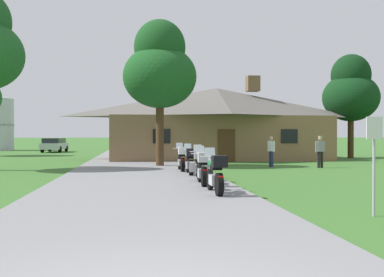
{
  "coord_description": "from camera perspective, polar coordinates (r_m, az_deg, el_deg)",
  "views": [
    {
      "loc": [
        -0.13,
        -4.73,
        1.76
      ],
      "look_at": [
        2.99,
        21.44,
        1.54
      ],
      "focal_mm": 43.62,
      "sensor_mm": 36.0,
      "label": 1
    }
  ],
  "objects": [
    {
      "name": "motorcycle_red_third_in_row",
      "position": [
        17.73,
        0.85,
        -3.23
      ],
      "size": [
        0.82,
        2.08,
        1.3
      ],
      "rotation": [
        0.0,
        0.0,
        -0.08
      ],
      "color": "black",
      "rests_on": "asphalt_driveway"
    },
    {
      "name": "motorcycle_green_second_in_row",
      "position": [
        15.79,
        1.28,
        -3.65
      ],
      "size": [
        0.66,
        2.08,
        1.3
      ],
      "rotation": [
        0.0,
        0.0,
        -0.04
      ],
      "color": "black",
      "rests_on": "asphalt_driveway"
    },
    {
      "name": "motorcycle_silver_fourth_in_row",
      "position": [
        19.96,
        -0.27,
        -2.79
      ],
      "size": [
        0.66,
        2.08,
        1.3
      ],
      "rotation": [
        0.0,
        0.0,
        -0.01
      ],
      "color": "black",
      "rests_on": "asphalt_driveway"
    },
    {
      "name": "bystander_white_shirt_near_lodge",
      "position": [
        25.53,
        9.66,
        -1.38
      ],
      "size": [
        0.32,
        0.53,
        1.67
      ],
      "rotation": [
        0.0,
        0.0,
        1.9
      ],
      "color": "navy",
      "rests_on": "ground"
    },
    {
      "name": "motorcycle_green_nearest_to_camera",
      "position": [
        13.47,
        2.88,
        -4.37
      ],
      "size": [
        0.66,
        2.08,
        1.3
      ],
      "rotation": [
        0.0,
        0.0,
        0.02
      ],
      "color": "black",
      "rests_on": "asphalt_driveway"
    },
    {
      "name": "tree_by_lodge_front",
      "position": [
        25.85,
        -3.96,
        8.54
      ],
      "size": [
        4.04,
        4.04,
        8.05
      ],
      "color": "#422D19",
      "rests_on": "ground"
    },
    {
      "name": "parked_silver_suv_far_left",
      "position": [
        48.58,
        -16.47,
        -0.7
      ],
      "size": [
        2.15,
        4.71,
        1.4
      ],
      "rotation": [
        0.0,
        0.0,
        -0.07
      ],
      "color": "#ADAFB7",
      "rests_on": "ground"
    },
    {
      "name": "metal_signpost_roadside",
      "position": [
        10.73,
        21.37,
        -1.72
      ],
      "size": [
        0.36,
        0.06,
        2.14
      ],
      "color": "#9EA0A5",
      "rests_on": "ground"
    },
    {
      "name": "tree_right_of_lodge",
      "position": [
        37.0,
        18.85,
        5.5
      ],
      "size": [
        4.18,
        4.18,
        7.77
      ],
      "color": "#422D19",
      "rests_on": "ground"
    },
    {
      "name": "ground_plane",
      "position": [
        24.79,
        -6.5,
        -3.59
      ],
      "size": [
        500.0,
        500.0,
        0.0
      ],
      "primitive_type": "plane",
      "color": "#386628"
    },
    {
      "name": "motorcycle_black_farthest_in_row",
      "position": [
        21.87,
        -1.3,
        -2.5
      ],
      "size": [
        0.66,
        2.08,
        1.3
      ],
      "rotation": [
        0.0,
        0.0,
        0.01
      ],
      "color": "black",
      "rests_on": "asphalt_driveway"
    },
    {
      "name": "bystander_gray_shirt_beside_signpost",
      "position": [
        25.49,
        15.41,
        -1.35
      ],
      "size": [
        0.55,
        0.25,
        1.69
      ],
      "rotation": [
        0.0,
        0.0,
        3.23
      ],
      "color": "black",
      "rests_on": "ground"
    },
    {
      "name": "asphalt_driveway",
      "position": [
        22.8,
        -6.47,
        -3.87
      ],
      "size": [
        6.4,
        80.0,
        0.06
      ],
      "primitive_type": "cube",
      "color": "slate",
      "rests_on": "ground"
    },
    {
      "name": "stone_lodge",
      "position": [
        33.5,
        3.02,
        1.96
      ],
      "size": [
        15.68,
        7.9,
        5.99
      ],
      "color": "brown",
      "rests_on": "ground"
    }
  ]
}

